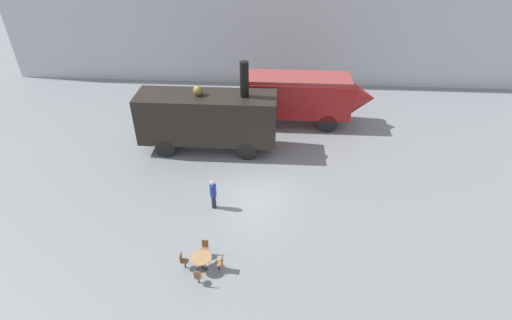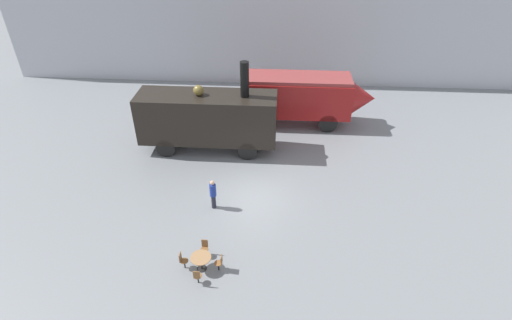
{
  "view_description": "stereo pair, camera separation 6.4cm",
  "coord_description": "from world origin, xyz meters",
  "px_view_note": "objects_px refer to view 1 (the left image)",
  "views": [
    {
      "loc": [
        1.24,
        -17.2,
        13.9
      ],
      "look_at": [
        0.07,
        1.0,
        1.6
      ],
      "focal_mm": 28.0,
      "sensor_mm": 36.0,
      "label": 1
    },
    {
      "loc": [
        1.3,
        -17.2,
        13.9
      ],
      "look_at": [
        0.07,
        1.0,
        1.6
      ],
      "focal_mm": 28.0,
      "sensor_mm": 36.0,
      "label": 2
    }
  ],
  "objects_px": {
    "cafe_table_near": "(201,260)",
    "visitor_person": "(213,193)",
    "streamlined_locomotive": "(306,95)",
    "cafe_chair_0": "(198,276)",
    "steam_locomotive": "(208,117)"
  },
  "relations": [
    {
      "from": "cafe_table_near",
      "to": "visitor_person",
      "type": "height_order",
      "value": "visitor_person"
    },
    {
      "from": "cafe_table_near",
      "to": "cafe_chair_0",
      "type": "relative_size",
      "value": 1.05
    },
    {
      "from": "steam_locomotive",
      "to": "cafe_table_near",
      "type": "xyz_separation_m",
      "value": [
        1.26,
        -9.95,
        -1.7
      ]
    },
    {
      "from": "streamlined_locomotive",
      "to": "cafe_table_near",
      "type": "relative_size",
      "value": 9.98
    },
    {
      "from": "steam_locomotive",
      "to": "cafe_chair_0",
      "type": "bearing_deg",
      "value": -83.39
    },
    {
      "from": "steam_locomotive",
      "to": "visitor_person",
      "type": "height_order",
      "value": "steam_locomotive"
    },
    {
      "from": "cafe_table_near",
      "to": "visitor_person",
      "type": "relative_size",
      "value": 0.53
    },
    {
      "from": "streamlined_locomotive",
      "to": "visitor_person",
      "type": "bearing_deg",
      "value": -117.76
    },
    {
      "from": "streamlined_locomotive",
      "to": "cafe_table_near",
      "type": "bearing_deg",
      "value": -109.82
    },
    {
      "from": "steam_locomotive",
      "to": "visitor_person",
      "type": "xyz_separation_m",
      "value": [
        1.16,
        -5.8,
        -1.34
      ]
    },
    {
      "from": "steam_locomotive",
      "to": "visitor_person",
      "type": "relative_size",
      "value": 4.91
    },
    {
      "from": "visitor_person",
      "to": "cafe_table_near",
      "type": "bearing_deg",
      "value": -88.58
    },
    {
      "from": "steam_locomotive",
      "to": "cafe_chair_0",
      "type": "distance_m",
      "value": 11.0
    },
    {
      "from": "streamlined_locomotive",
      "to": "cafe_chair_0",
      "type": "relative_size",
      "value": 10.49
    },
    {
      "from": "cafe_table_near",
      "to": "visitor_person",
      "type": "distance_m",
      "value": 4.17
    }
  ]
}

